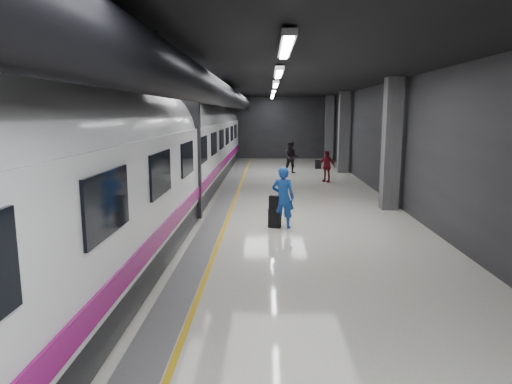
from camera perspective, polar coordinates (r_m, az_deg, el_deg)
ground at (r=14.17m, az=0.17°, el=-3.68°), size 40.00×40.00×0.00m
platform_hall at (r=14.74m, az=-0.87°, el=10.71°), size 10.02×40.02×4.51m
train at (r=14.28m, az=-13.01°, el=4.59°), size 3.05×38.00×4.05m
traveler_main at (r=13.24m, az=3.38°, el=-0.68°), size 0.73×0.55×1.80m
suitcase_main at (r=13.38m, az=2.36°, el=-3.25°), size 0.40×0.31×0.57m
shoulder_bag at (r=13.26m, az=2.28°, el=-1.28°), size 0.32×0.24×0.38m
traveler_far_a at (r=25.44m, az=4.46°, el=4.35°), size 0.87×0.68×1.79m
traveler_far_b at (r=22.51m, az=8.81°, el=3.19°), size 0.94×0.79×1.51m
suitcase_far at (r=27.79m, az=7.77°, el=3.44°), size 0.38×0.26×0.53m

